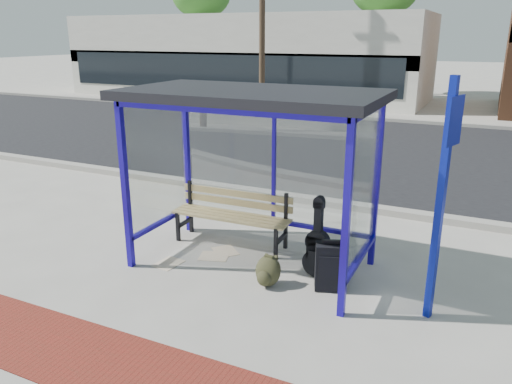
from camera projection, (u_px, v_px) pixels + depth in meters
The scene contains 17 objects.
ground at pixel (252, 265), 6.99m from camera, with size 120.00×120.00×0.00m, color #B2ADA0.
brick_paver_strip at pixel (133, 373), 4.75m from camera, with size 60.00×1.00×0.01m, color maroon.
curb_near at pixel (318, 201), 9.47m from camera, with size 60.00×0.25×0.12m, color gray.
street_asphalt at pixel (376, 150), 13.89m from camera, with size 60.00×10.00×0.00m, color black.
curb_far at pixel (407, 121), 18.27m from camera, with size 60.00×0.25×0.12m, color gray.
far_sidewalk at pixel (415, 115), 19.92m from camera, with size 60.00×4.00×0.01m, color #B2ADA0.
bus_shelter at pixel (254, 117), 6.43m from camera, with size 3.30×1.80×2.42m.
storefront_white at pixel (246, 57), 25.56m from camera, with size 18.00×6.04×4.00m.
utility_pole_west at pixel (262, 7), 19.75m from camera, with size 1.60×0.24×8.00m.
bench at pixel (232, 213), 7.58m from camera, with size 1.85×0.50×0.87m.
guitar_bag at pixel (317, 249), 6.56m from camera, with size 0.39×0.14×1.05m.
suitcase at pixel (331, 267), 6.24m from camera, with size 0.44×0.36×0.67m.
backpack at pixel (268, 272), 6.36m from camera, with size 0.34×0.31×0.40m.
sign_post at pixel (443, 190), 5.26m from camera, with size 0.16×0.33×2.70m.
newspaper_a at pixel (214, 256), 7.25m from camera, with size 0.42×0.33×0.01m, color white.
newspaper_b at pixel (169, 263), 7.02m from camera, with size 0.39×0.31×0.01m, color white.
newspaper_c at pixel (225, 251), 7.42m from camera, with size 0.40×0.32×0.01m, color white.
Camera 1 is at (2.77, -5.72, 3.08)m, focal length 35.00 mm.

